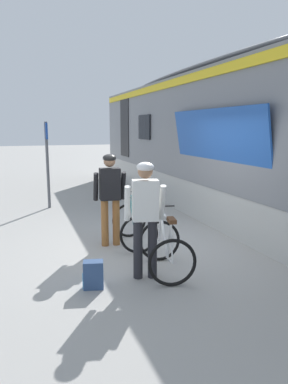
{
  "coord_description": "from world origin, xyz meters",
  "views": [
    {
      "loc": [
        -2.34,
        -6.18,
        2.26
      ],
      "look_at": [
        -0.14,
        0.13,
        1.05
      ],
      "focal_mm": 33.73,
      "sensor_mm": 36.0,
      "label": 1
    }
  ],
  "objects_px": {
    "water_bottle_by_the_backpack": "(85,281)",
    "backpack_on_platform": "(93,275)",
    "bicycle_far_white": "(165,248)",
    "cyclist_far_in_white": "(145,210)",
    "train_car": "(242,138)",
    "bicycle_near_teal": "(134,225)",
    "cyclist_near_in_dark": "(110,192)",
    "platform_sign_post": "(47,150)",
    "water_bottle_near_the_bikes": "(153,240)"
  },
  "relations": [
    {
      "from": "water_bottle_by_the_backpack",
      "to": "train_car",
      "type": "bearing_deg",
      "value": 35.15
    },
    {
      "from": "cyclist_far_in_white",
      "to": "water_bottle_by_the_backpack",
      "type": "height_order",
      "value": "cyclist_far_in_white"
    },
    {
      "from": "train_car",
      "to": "cyclist_far_in_white",
      "type": "relative_size",
      "value": 9.37
    },
    {
      "from": "bicycle_near_teal",
      "to": "water_bottle_by_the_backpack",
      "type": "xyz_separation_m",
      "value": [
        -1.24,
        -1.62,
        -0.29
      ]
    },
    {
      "from": "cyclist_far_in_white",
      "to": "bicycle_far_white",
      "type": "relative_size",
      "value": 1.48
    },
    {
      "from": "bicycle_far_white",
      "to": "water_bottle_by_the_backpack",
      "type": "bearing_deg",
      "value": -173.04
    },
    {
      "from": "cyclist_near_in_dark",
      "to": "cyclist_far_in_white",
      "type": "relative_size",
      "value": 1.0
    },
    {
      "from": "water_bottle_by_the_backpack",
      "to": "platform_sign_post",
      "type": "distance_m",
      "value": 5.73
    },
    {
      "from": "bicycle_near_teal",
      "to": "cyclist_near_in_dark",
      "type": "bearing_deg",
      "value": 163.8
    },
    {
      "from": "train_car",
      "to": "platform_sign_post",
      "type": "relative_size",
      "value": 6.88
    },
    {
      "from": "water_bottle_by_the_backpack",
      "to": "platform_sign_post",
      "type": "bearing_deg",
      "value": 90.34
    },
    {
      "from": "cyclist_near_in_dark",
      "to": "backpack_on_platform",
      "type": "xyz_separation_m",
      "value": [
        -0.69,
        -1.77,
        -0.85
      ]
    },
    {
      "from": "bicycle_near_teal",
      "to": "water_bottle_by_the_backpack",
      "type": "distance_m",
      "value": 2.06
    },
    {
      "from": "water_bottle_by_the_backpack",
      "to": "platform_sign_post",
      "type": "relative_size",
      "value": 0.09
    },
    {
      "from": "cyclist_far_in_white",
      "to": "water_bottle_by_the_backpack",
      "type": "relative_size",
      "value": 7.74
    },
    {
      "from": "bicycle_far_white",
      "to": "platform_sign_post",
      "type": "bearing_deg",
      "value": 103.84
    },
    {
      "from": "train_car",
      "to": "bicycle_far_white",
      "type": "bearing_deg",
      "value": -137.36
    },
    {
      "from": "train_car",
      "to": "cyclist_far_in_white",
      "type": "bearing_deg",
      "value": -139.56
    },
    {
      "from": "cyclist_near_in_dark",
      "to": "water_bottle_by_the_backpack",
      "type": "xyz_separation_m",
      "value": [
        -0.81,
        -1.74,
        -0.94
      ]
    },
    {
      "from": "cyclist_far_in_white",
      "to": "backpack_on_platform",
      "type": "bearing_deg",
      "value": -172.29
    },
    {
      "from": "train_car",
      "to": "water_bottle_near_the_bikes",
      "type": "relative_size",
      "value": 72.35
    },
    {
      "from": "backpack_on_platform",
      "to": "water_bottle_by_the_backpack",
      "type": "distance_m",
      "value": 0.15
    },
    {
      "from": "train_car",
      "to": "bicycle_far_white",
      "type": "distance_m",
      "value": 4.97
    },
    {
      "from": "bicycle_far_white",
      "to": "water_bottle_by_the_backpack",
      "type": "height_order",
      "value": "bicycle_far_white"
    },
    {
      "from": "backpack_on_platform",
      "to": "platform_sign_post",
      "type": "bearing_deg",
      "value": 104.75
    },
    {
      "from": "cyclist_near_in_dark",
      "to": "backpack_on_platform",
      "type": "bearing_deg",
      "value": -111.43
    },
    {
      "from": "water_bottle_by_the_backpack",
      "to": "backpack_on_platform",
      "type": "bearing_deg",
      "value": -10.68
    },
    {
      "from": "cyclist_far_in_white",
      "to": "train_car",
      "type": "bearing_deg",
      "value": 40.44
    },
    {
      "from": "water_bottle_near_the_bikes",
      "to": "water_bottle_by_the_backpack",
      "type": "height_order",
      "value": "same"
    },
    {
      "from": "bicycle_near_teal",
      "to": "backpack_on_platform",
      "type": "bearing_deg",
      "value": -124.39
    },
    {
      "from": "cyclist_far_in_white",
      "to": "bicycle_near_teal",
      "type": "xyz_separation_m",
      "value": [
        0.31,
        1.53,
        -0.65
      ]
    },
    {
      "from": "cyclist_near_in_dark",
      "to": "bicycle_far_white",
      "type": "xyz_separation_m",
      "value": [
        0.48,
        -1.59,
        -0.65
      ]
    },
    {
      "from": "train_car",
      "to": "bicycle_near_teal",
      "type": "xyz_separation_m",
      "value": [
        -3.52,
        -1.73,
        -1.56
      ]
    },
    {
      "from": "bicycle_near_teal",
      "to": "platform_sign_post",
      "type": "xyz_separation_m",
      "value": [
        -1.27,
        3.91,
        1.22
      ]
    },
    {
      "from": "cyclist_far_in_white",
      "to": "bicycle_near_teal",
      "type": "distance_m",
      "value": 1.69
    },
    {
      "from": "cyclist_far_in_white",
      "to": "water_bottle_by_the_backpack",
      "type": "xyz_separation_m",
      "value": [
        -0.93,
        -0.09,
        -0.94
      ]
    },
    {
      "from": "train_car",
      "to": "water_bottle_by_the_backpack",
      "type": "xyz_separation_m",
      "value": [
        -4.76,
        -3.35,
        -1.85
      ]
    },
    {
      "from": "platform_sign_post",
      "to": "cyclist_far_in_white",
      "type": "bearing_deg",
      "value": -79.95
    },
    {
      "from": "train_car",
      "to": "cyclist_near_in_dark",
      "type": "bearing_deg",
      "value": -157.87
    },
    {
      "from": "bicycle_far_white",
      "to": "water_bottle_by_the_backpack",
      "type": "distance_m",
      "value": 1.33
    },
    {
      "from": "bicycle_far_white",
      "to": "water_bottle_near_the_bikes",
      "type": "distance_m",
      "value": 1.33
    },
    {
      "from": "cyclist_far_in_white",
      "to": "water_bottle_by_the_backpack",
      "type": "distance_m",
      "value": 1.33
    },
    {
      "from": "cyclist_far_in_white",
      "to": "bicycle_near_teal",
      "type": "height_order",
      "value": "cyclist_far_in_white"
    },
    {
      "from": "cyclist_far_in_white",
      "to": "platform_sign_post",
      "type": "bearing_deg",
      "value": 100.05
    },
    {
      "from": "cyclist_near_in_dark",
      "to": "water_bottle_by_the_backpack",
      "type": "distance_m",
      "value": 2.14
    },
    {
      "from": "backpack_on_platform",
      "to": "water_bottle_near_the_bikes",
      "type": "height_order",
      "value": "backpack_on_platform"
    },
    {
      "from": "water_bottle_near_the_bikes",
      "to": "water_bottle_by_the_backpack",
      "type": "relative_size",
      "value": 1.0
    },
    {
      "from": "water_bottle_near_the_bikes",
      "to": "bicycle_far_white",
      "type": "bearing_deg",
      "value": -102.55
    },
    {
      "from": "water_bottle_near_the_bikes",
      "to": "water_bottle_by_the_backpack",
      "type": "bearing_deg",
      "value": -137.74
    },
    {
      "from": "water_bottle_by_the_backpack",
      "to": "bicycle_near_teal",
      "type": "bearing_deg",
      "value": 52.58
    }
  ]
}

